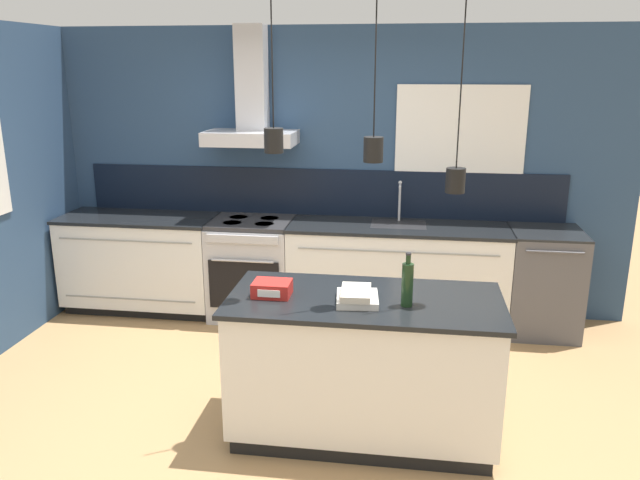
{
  "coord_description": "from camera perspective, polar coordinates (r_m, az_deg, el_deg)",
  "views": [
    {
      "loc": [
        0.82,
        -3.63,
        2.27
      ],
      "look_at": [
        0.2,
        0.64,
        1.05
      ],
      "focal_mm": 35.0,
      "sensor_mm": 36.0,
      "label": 1
    }
  ],
  "objects": [
    {
      "name": "ground_plane",
      "position": [
        4.35,
        -4.0,
        -15.64
      ],
      "size": [
        16.0,
        16.0,
        0.0
      ],
      "primitive_type": "plane",
      "color": "#A87F51",
      "rests_on": "ground"
    },
    {
      "name": "kitchen_island",
      "position": [
        3.97,
        4.0,
        -11.39
      ],
      "size": [
        1.66,
        0.8,
        0.91
      ],
      "color": "black",
      "rests_on": "ground_plane"
    },
    {
      "name": "oven_range",
      "position": [
        5.78,
        -6.19,
        -2.57
      ],
      "size": [
        0.73,
        0.66,
        0.91
      ],
      "color": "#B5B5BA",
      "rests_on": "ground_plane"
    },
    {
      "name": "wall_back",
      "position": [
        5.76,
        -0.31,
        6.67
      ],
      "size": [
        5.6,
        2.28,
        2.6
      ],
      "color": "navy",
      "rests_on": "ground_plane"
    },
    {
      "name": "counter_run_sink",
      "position": [
        5.62,
        7.03,
        -3.09
      ],
      "size": [
        1.93,
        0.64,
        1.27
      ],
      "color": "black",
      "rests_on": "ground_plane"
    },
    {
      "name": "counter_run_left",
      "position": [
        6.14,
        -15.97,
        -1.96
      ],
      "size": [
        1.44,
        0.64,
        0.91
      ],
      "color": "black",
      "rests_on": "ground_plane"
    },
    {
      "name": "red_supply_box",
      "position": [
        3.81,
        -4.41,
        -4.45
      ],
      "size": [
        0.23,
        0.18,
        0.09
      ],
      "color": "red",
      "rests_on": "kitchen_island"
    },
    {
      "name": "dishwasher",
      "position": [
        5.74,
        19.68,
        -3.59
      ],
      "size": [
        0.6,
        0.65,
        0.91
      ],
      "color": "#4C4C51",
      "rests_on": "ground_plane"
    },
    {
      "name": "book_stack",
      "position": [
        3.7,
        3.38,
        -5.17
      ],
      "size": [
        0.27,
        0.3,
        0.08
      ],
      "color": "silver",
      "rests_on": "kitchen_island"
    },
    {
      "name": "bottle_on_island",
      "position": [
        3.64,
        7.99,
        -3.97
      ],
      "size": [
        0.07,
        0.07,
        0.32
      ],
      "color": "#193319",
      "rests_on": "kitchen_island"
    }
  ]
}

